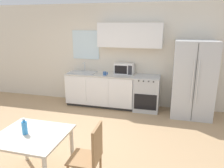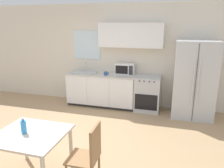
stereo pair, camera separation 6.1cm
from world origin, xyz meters
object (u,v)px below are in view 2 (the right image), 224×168
Objects in this scene: drink_bottle at (24,127)px; refrigerator at (194,80)px; oven_range at (148,93)px; microwave at (125,69)px; dining_chair_side at (90,153)px; dining_table at (31,141)px; coffee_mug at (106,73)px.

refrigerator is at bearing 51.27° from drink_bottle.
oven_range is 0.87m from microwave.
drink_bottle reaches higher than dining_chair_side.
oven_range is at bearing 175.67° from refrigerator.
dining_chair_side is at bearing 3.29° from dining_table.
dining_table is at bearing 91.63° from dining_chair_side.
dining_table is (-0.17, -2.95, -0.33)m from coffee_mug.
refrigerator reaches higher than coffee_mug.
oven_range is 0.94× the size of dining_table.
dining_chair_side is at bearing -97.55° from oven_range.
dining_chair_side reaches higher than dining_table.
refrigerator is at bearing -6.81° from microwave.
microwave reaches higher than oven_range.
dining_table is 0.22m from drink_bottle.
microwave is 3.30m from dining_table.
refrigerator is at bearing -28.32° from dining_chair_side.
drink_bottle is (-2.42, -3.02, -0.09)m from refrigerator.
microwave is at bearing 77.53° from drink_bottle.
dining_table is 4.05× the size of drink_bottle.
drink_bottle is at bearing -102.47° from microwave.
microwave is (-0.63, 0.12, 0.59)m from oven_range.
oven_range is at bearing 7.20° from coffee_mug.
dining_chair_side is 0.98m from drink_bottle.
microwave is 0.53m from coffee_mug.
microwave is 0.54× the size of dining_chair_side.
microwave is 3.31m from drink_bottle.
coffee_mug reaches higher than dining_table.
coffee_mug is at bearing 86.63° from dining_table.
refrigerator is 2.17m from coffee_mug.
coffee_mug reaches higher than dining_chair_side.
microwave is at bearing 173.19° from refrigerator.
refrigerator is 3.82m from dining_table.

